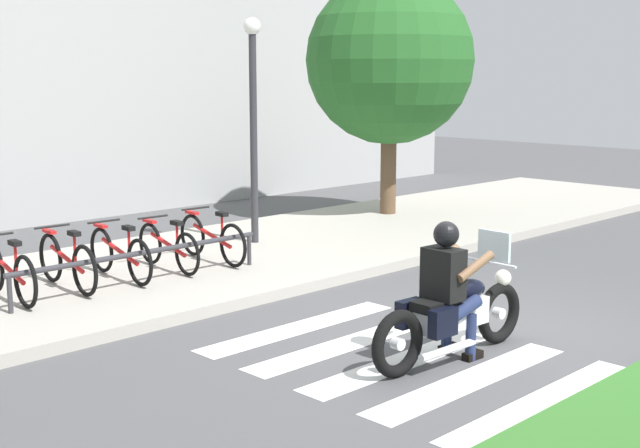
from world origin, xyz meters
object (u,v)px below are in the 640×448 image
at_px(bicycle_4, 212,238).
at_px(bike_rack, 142,255).
at_px(bicycle_0, 9,272).
at_px(bicycle_1, 67,262).
at_px(motorcycle, 453,315).
at_px(bicycle_3, 168,247).
at_px(bicycle_2, 120,254).
at_px(rider, 448,281).
at_px(street_lamp, 253,110).
at_px(tree_near_rack, 390,61).

distance_m(bicycle_4, bike_rack, 1.65).
relative_size(bicycle_0, bicycle_1, 1.00).
bearing_deg(bicycle_1, bicycle_4, 0.01).
bearing_deg(motorcycle, bike_rack, 101.81).
distance_m(bicycle_1, bicycle_3, 1.56).
bearing_deg(bicycle_2, rider, -80.36).
bearing_deg(bicycle_3, bicycle_2, -179.98).
bearing_deg(street_lamp, bike_rack, -157.33).
xyz_separation_m(bicycle_0, bicycle_4, (3.12, 0.00, -0.00)).
bearing_deg(motorcycle, tree_near_rack, 45.41).
xyz_separation_m(bicycle_2, street_lamp, (2.97, 0.68, 1.83)).
height_order(bicycle_0, tree_near_rack, tree_near_rack).
bearing_deg(street_lamp, motorcycle, -110.37).
bearing_deg(rider, bicycle_0, 116.11).
xyz_separation_m(bicycle_0, tree_near_rack, (8.33, 1.09, 2.64)).
relative_size(bicycle_1, bicycle_2, 0.98).
bearing_deg(bicycle_2, tree_near_rack, 9.10).
height_order(rider, street_lamp, street_lamp).
xyz_separation_m(motorcycle, bicycle_3, (-0.12, 4.87, 0.02)).
distance_m(rider, bicycle_0, 5.43).
height_order(bicycle_3, bike_rack, bicycle_3).
relative_size(bicycle_2, street_lamp, 0.45).
relative_size(motorcycle, tree_near_rack, 0.48).
relative_size(bicycle_3, bicycle_4, 0.94).
relative_size(bicycle_3, tree_near_rack, 0.33).
relative_size(bicycle_1, bicycle_3, 1.04).
distance_m(motorcycle, bicycle_1, 5.15).
bearing_deg(bike_rack, street_lamp, 22.67).
height_order(bicycle_1, bike_rack, bicycle_1).
bearing_deg(bicycle_3, motorcycle, -88.54).
distance_m(bicycle_1, bicycle_4, 2.34).
bearing_deg(bicycle_4, bicycle_2, 179.99).
height_order(motorcycle, bicycle_0, motorcycle).
bearing_deg(street_lamp, bicycle_3, -162.63).
xyz_separation_m(bicycle_3, street_lamp, (2.19, 0.68, 1.84)).
height_order(motorcycle, bicycle_3, motorcycle).
distance_m(bicycle_0, tree_near_rack, 8.81).
distance_m(bicycle_1, bicycle_2, 0.78).
bearing_deg(rider, bicycle_1, 108.27).
bearing_deg(street_lamp, bicycle_2, -167.00).
relative_size(motorcycle, bicycle_3, 1.42).
bearing_deg(bicycle_3, rider, -89.44).
distance_m(bicycle_0, bicycle_4, 3.12).
xyz_separation_m(street_lamp, tree_near_rack, (3.81, 0.40, 0.82)).
height_order(bicycle_1, bicycle_2, bicycle_1).
bearing_deg(bicycle_0, bicycle_4, 0.01).
bearing_deg(rider, bike_rack, 100.86).
distance_m(motorcycle, bicycle_2, 4.96).
bearing_deg(bicycle_1, bike_rack, -35.41).
distance_m(rider, bicycle_3, 4.88).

